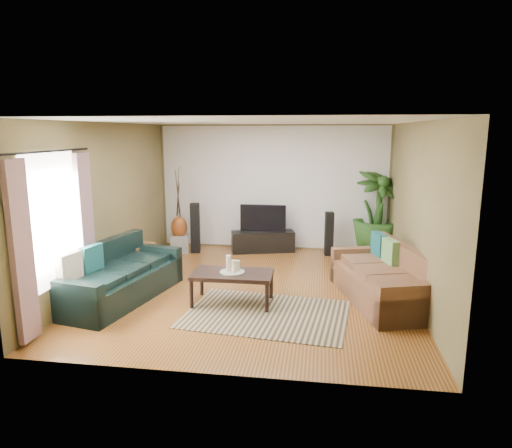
% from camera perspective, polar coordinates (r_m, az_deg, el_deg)
% --- Properties ---
extents(floor, '(5.50, 5.50, 0.00)m').
position_cam_1_polar(floor, '(7.62, -0.22, -8.06)').
color(floor, '#955526').
rests_on(floor, ground).
extents(ceiling, '(5.50, 5.50, 0.00)m').
position_cam_1_polar(ceiling, '(7.18, -0.23, 12.68)').
color(ceiling, white).
rests_on(ceiling, ground).
extents(wall_back, '(5.00, 0.00, 5.00)m').
position_cam_1_polar(wall_back, '(9.98, 2.11, 4.58)').
color(wall_back, olive).
rests_on(wall_back, ground).
extents(wall_front, '(5.00, 0.00, 5.00)m').
position_cam_1_polar(wall_front, '(4.64, -5.25, -3.57)').
color(wall_front, olive).
rests_on(wall_front, ground).
extents(wall_left, '(0.00, 5.50, 5.50)m').
position_cam_1_polar(wall_left, '(8.04, -18.16, 2.33)').
color(wall_left, olive).
rests_on(wall_left, ground).
extents(wall_right, '(0.00, 5.50, 5.50)m').
position_cam_1_polar(wall_right, '(7.35, 19.44, 1.42)').
color(wall_right, olive).
rests_on(wall_right, ground).
extents(backwall_panel, '(4.90, 0.00, 4.90)m').
position_cam_1_polar(backwall_panel, '(9.97, 2.10, 4.58)').
color(backwall_panel, white).
rests_on(backwall_panel, ground).
extents(window_pane, '(0.00, 1.80, 1.80)m').
position_cam_1_polar(window_pane, '(6.65, -24.09, 0.50)').
color(window_pane, white).
rests_on(window_pane, ground).
extents(curtain_near, '(0.08, 0.35, 2.20)m').
position_cam_1_polar(curtain_near, '(6.06, -27.24, -3.18)').
color(curtain_near, gray).
rests_on(curtain_near, ground).
extents(curtain_far, '(0.08, 0.35, 2.20)m').
position_cam_1_polar(curtain_far, '(7.30, -20.50, -0.31)').
color(curtain_far, gray).
rests_on(curtain_far, ground).
extents(curtain_rod, '(0.03, 1.90, 0.03)m').
position_cam_1_polar(curtain_rod, '(6.52, -24.37, 8.28)').
color(curtain_rod, black).
rests_on(curtain_rod, ground).
extents(sofa_left, '(1.39, 2.38, 0.85)m').
position_cam_1_polar(sofa_left, '(7.36, -16.73, -5.80)').
color(sofa_left, black).
rests_on(sofa_left, floor).
extents(sofa_right, '(1.50, 2.28, 0.85)m').
position_cam_1_polar(sofa_right, '(7.21, 15.43, -6.07)').
color(sofa_right, brown).
rests_on(sofa_right, floor).
extents(area_rug, '(2.42, 1.84, 0.01)m').
position_cam_1_polar(area_rug, '(6.61, 1.30, -11.17)').
color(area_rug, '#9D895C').
rests_on(area_rug, floor).
extents(coffee_table, '(1.19, 0.66, 0.49)m').
position_cam_1_polar(coffee_table, '(6.93, -2.96, -7.98)').
color(coffee_table, black).
rests_on(coffee_table, floor).
extents(candle_tray, '(0.37, 0.37, 0.02)m').
position_cam_1_polar(candle_tray, '(6.85, -2.98, -6.00)').
color(candle_tray, '#969791').
rests_on(candle_tray, coffee_table).
extents(candle_tall, '(0.08, 0.08, 0.24)m').
position_cam_1_polar(candle_tall, '(6.85, -3.44, -4.89)').
color(candle_tall, beige).
rests_on(candle_tall, candle_tray).
extents(candle_mid, '(0.08, 0.08, 0.18)m').
position_cam_1_polar(candle_mid, '(6.77, -2.72, -5.31)').
color(candle_mid, beige).
rests_on(candle_mid, candle_tray).
extents(candle_short, '(0.08, 0.08, 0.15)m').
position_cam_1_polar(candle_short, '(6.87, -2.32, -5.21)').
color(candle_short, beige).
rests_on(candle_short, candle_tray).
extents(tv_stand, '(1.39, 0.74, 0.45)m').
position_cam_1_polar(tv_stand, '(9.83, 0.86, -2.21)').
color(tv_stand, black).
rests_on(tv_stand, floor).
extents(television, '(0.98, 0.05, 0.58)m').
position_cam_1_polar(television, '(9.74, 0.89, 0.75)').
color(television, black).
rests_on(television, tv_stand).
extents(speaker_left, '(0.23, 0.25, 1.06)m').
position_cam_1_polar(speaker_left, '(9.79, -7.61, -0.51)').
color(speaker_left, black).
rests_on(speaker_left, floor).
extents(speaker_right, '(0.19, 0.21, 0.91)m').
position_cam_1_polar(speaker_right, '(9.62, 9.12, -1.22)').
color(speaker_right, black).
rests_on(speaker_right, floor).
extents(potted_plant, '(1.38, 1.38, 1.79)m').
position_cam_1_polar(potted_plant, '(9.81, 14.88, 1.39)').
color(potted_plant, '#234A18').
rests_on(potted_plant, floor).
extents(plant_pot, '(0.33, 0.33, 0.26)m').
position_cam_1_polar(plant_pot, '(9.97, 14.65, -2.94)').
color(plant_pot, black).
rests_on(plant_pot, floor).
extents(pedestal, '(0.46, 0.46, 0.37)m').
position_cam_1_polar(pedestal, '(9.96, -9.53, -2.41)').
color(pedestal, gray).
rests_on(pedestal, floor).
extents(vase, '(0.34, 0.34, 0.47)m').
position_cam_1_polar(vase, '(9.88, -9.59, -0.41)').
color(vase, brown).
rests_on(vase, pedestal).
extents(side_table, '(0.66, 0.66, 0.56)m').
position_cam_1_polar(side_table, '(8.59, -14.78, -4.23)').
color(side_table, brown).
rests_on(side_table, floor).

